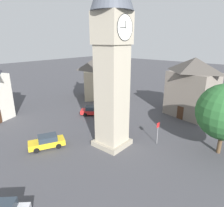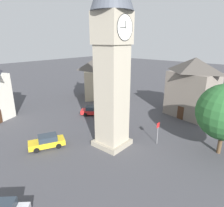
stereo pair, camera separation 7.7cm
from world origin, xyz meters
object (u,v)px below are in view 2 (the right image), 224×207
car_red_corner (47,142)px  pedestrian (125,125)px  building_terrace_right (192,87)px  car_blue_kerb (93,111)px  road_sign (158,130)px  building_shop_left (101,76)px  clock_tower (112,37)px

car_red_corner → pedestrian: pedestrian is taller
car_red_corner → building_terrace_right: (-21.38, 9.07, 4.14)m
car_blue_kerb → building_terrace_right: (-10.27, 12.63, 4.14)m
car_blue_kerb → pedestrian: 8.25m
building_terrace_right → road_sign: (12.18, 0.49, -3.01)m
road_sign → building_shop_left: bearing=-119.3°
pedestrian → road_sign: bearing=87.1°
clock_tower → building_shop_left: (-14.92, -15.87, -7.78)m
car_blue_kerb → building_shop_left: bearing=-143.5°
clock_tower → pedestrian: clock_tower is taller
clock_tower → car_blue_kerb: bearing=-122.0°
car_blue_kerb → road_sign: road_sign is taller
clock_tower → road_sign: bearing=132.0°
car_red_corner → pedestrian: size_ratio=2.63×
car_blue_kerb → building_shop_left: size_ratio=0.40×
car_red_corner → road_sign: (-9.20, 9.56, 1.14)m
clock_tower → building_shop_left: size_ratio=1.99×
road_sign → clock_tower: bearing=-48.0°
car_blue_kerb → building_shop_left: 12.22m
pedestrian → building_shop_left: 18.90m
car_blue_kerb → building_shop_left: building_shop_left is taller
pedestrian → car_red_corner: bearing=-25.5°
clock_tower → car_red_corner: 14.04m
clock_tower → car_blue_kerb: (-5.62, -9.00, -11.72)m
car_red_corner → pedestrian: (-9.46, 4.52, 0.25)m
building_shop_left → clock_tower: bearing=46.8°
car_blue_kerb → car_red_corner: same height
building_shop_left → pedestrian: bearing=53.7°
clock_tower → pedestrian: 12.17m
building_shop_left → building_terrace_right: size_ratio=1.11×
pedestrian → building_terrace_right: bearing=159.1°
car_red_corner → road_sign: bearing=133.9°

